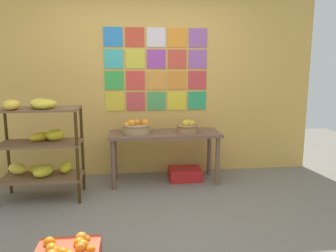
{
  "coord_description": "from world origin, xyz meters",
  "views": [
    {
      "loc": [
        -0.27,
        -2.92,
        1.51
      ],
      "look_at": [
        0.23,
        1.07,
        0.8
      ],
      "focal_mm": 35.01,
      "sensor_mm": 36.0,
      "label": 1
    }
  ],
  "objects": [
    {
      "name": "produce_crate_under_table",
      "position": [
        0.49,
        1.3,
        0.08
      ],
      "size": [
        0.44,
        0.33,
        0.16
      ],
      "primitive_type": "cube",
      "color": "red",
      "rests_on": "ground"
    },
    {
      "name": "fruit_basket_back_right",
      "position": [
        0.5,
        1.21,
        0.76
      ],
      "size": [
        0.3,
        0.3,
        0.18
      ],
      "color": "#9D7247",
      "rests_on": "display_table"
    },
    {
      "name": "display_table",
      "position": [
        0.2,
        1.27,
        0.58
      ],
      "size": [
        1.45,
        0.56,
        0.67
      ],
      "color": "brown",
      "rests_on": "ground"
    },
    {
      "name": "banana_shelf_unit",
      "position": [
        -1.27,
        0.89,
        0.66
      ],
      "size": [
        0.91,
        0.51,
        1.18
      ],
      "color": "#3E260C",
      "rests_on": "ground"
    },
    {
      "name": "ground",
      "position": [
        0.0,
        0.0,
        0.0
      ],
      "size": [
        9.36,
        9.36,
        0.0
      ],
      "primitive_type": "plane",
      "color": "slate"
    },
    {
      "name": "fruit_basket_right",
      "position": [
        -0.16,
        1.25,
        0.75
      ],
      "size": [
        0.38,
        0.38,
        0.19
      ],
      "color": "#A58353",
      "rests_on": "display_table"
    },
    {
      "name": "back_wall_with_art",
      "position": [
        0.0,
        1.71,
        1.43
      ],
      "size": [
        4.83,
        0.07,
        2.86
      ],
      "color": "gold",
      "rests_on": "ground"
    }
  ]
}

